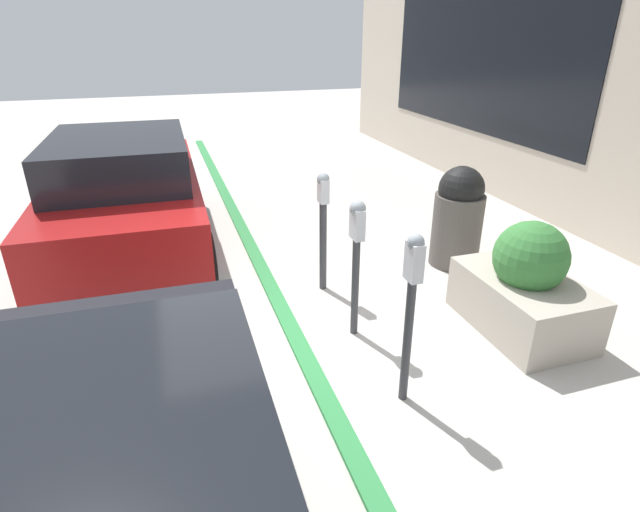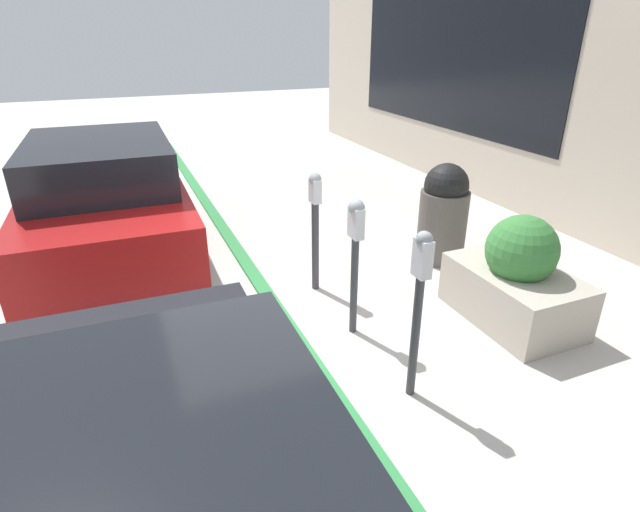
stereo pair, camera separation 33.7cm
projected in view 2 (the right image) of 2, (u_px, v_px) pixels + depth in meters
ground_plane at (305, 341)px, 4.71m from camera, size 40.00×40.00×0.00m
curb_strip at (298, 341)px, 4.67m from camera, size 19.00×0.16×0.04m
parking_meter_nearest at (419, 294)px, 3.66m from camera, size 0.15×0.12×1.41m
parking_meter_second at (355, 245)px, 4.49m from camera, size 0.17×0.15×1.34m
parking_meter_middle at (315, 219)px, 5.32m from camera, size 0.16×0.13×1.34m
planter_box at (516, 280)px, 4.89m from camera, size 1.30×0.84×1.10m
parked_car_middle at (107, 199)px, 6.04m from camera, size 4.12×1.82×1.54m
trash_bin at (443, 213)px, 6.13m from camera, size 0.60×0.60×1.23m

